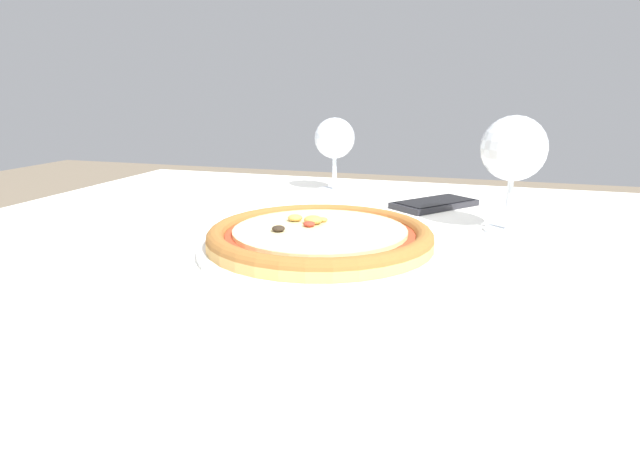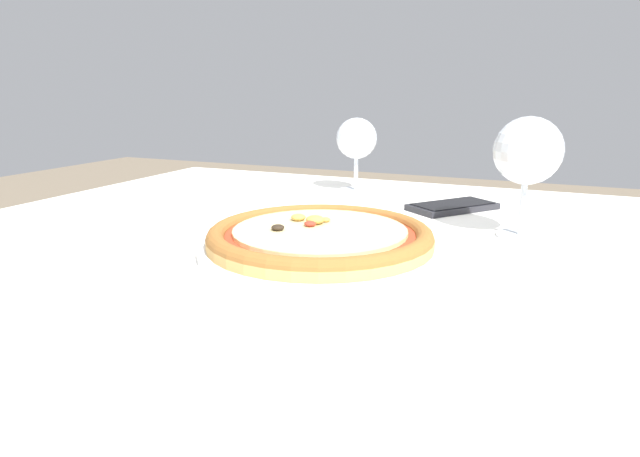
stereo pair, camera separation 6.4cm
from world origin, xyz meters
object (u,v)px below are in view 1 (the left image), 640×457
at_px(pizza_plate, 320,239).
at_px(wine_glass_far_right, 514,150).
at_px(fork, 106,243).
at_px(cell_phone, 434,204).
at_px(dining_table, 311,305).
at_px(wine_glass_far_left, 335,140).

height_order(pizza_plate, wine_glass_far_right, wine_glass_far_right).
relative_size(fork, cell_phone, 1.08).
height_order(dining_table, wine_glass_far_right, wine_glass_far_right).
bearing_deg(pizza_plate, wine_glass_far_right, 38.00).
xyz_separation_m(dining_table, pizza_plate, (0.03, -0.04, 0.11)).
bearing_deg(fork, pizza_plate, 11.03).
distance_m(pizza_plate, fork, 0.27).
height_order(fork, wine_glass_far_right, wine_glass_far_right).
height_order(pizza_plate, wine_glass_far_left, wine_glass_far_left).
xyz_separation_m(fork, wine_glass_far_left, (0.18, 0.45, 0.10)).
bearing_deg(wine_glass_far_right, fork, -155.38).
bearing_deg(dining_table, wine_glass_far_right, 28.16).
height_order(dining_table, fork, fork).
bearing_deg(pizza_plate, cell_phone, 70.59).
xyz_separation_m(pizza_plate, fork, (-0.27, -0.05, -0.01)).
bearing_deg(cell_phone, fork, -136.59).
relative_size(dining_table, pizza_plate, 3.80).
relative_size(wine_glass_far_left, cell_phone, 0.90).
relative_size(pizza_plate, cell_phone, 1.88).
bearing_deg(pizza_plate, wine_glass_far_left, 103.42).
distance_m(fork, wine_glass_far_left, 0.49).
bearing_deg(pizza_plate, dining_table, 121.70).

